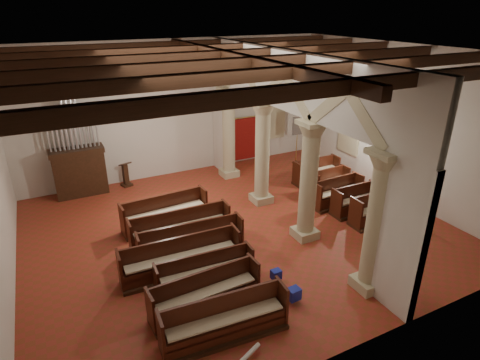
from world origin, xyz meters
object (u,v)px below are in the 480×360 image
object	(u,v)px
processional_banner	(297,147)
aisle_pew_0	(377,213)
nave_pew_0	(225,325)
lectern	(126,176)
pipe_organ	(78,163)

from	to	relation	value
processional_banner	aisle_pew_0	world-z (taller)	processional_banner
nave_pew_0	aisle_pew_0	bearing A→B (deg)	23.09
lectern	nave_pew_0	bearing A→B (deg)	-105.20
lectern	nave_pew_0	xyz separation A→B (m)	(0.18, -9.87, -0.10)
lectern	aisle_pew_0	xyz separation A→B (m)	(7.39, -7.34, -0.09)
lectern	aisle_pew_0	bearing A→B (deg)	-61.06
lectern	processional_banner	size ratio (longest dim) A/B	0.44
lectern	pipe_organ	bearing A→B (deg)	163.45
pipe_organ	aisle_pew_0	size ratio (longest dim) A/B	2.08
lectern	processional_banner	distance (m)	8.26
pipe_organ	nave_pew_0	xyz separation A→B (m)	(1.98, -9.88, -1.00)
pipe_organ	processional_banner	xyz separation A→B (m)	(10.00, -0.98, -0.55)
lectern	nave_pew_0	world-z (taller)	lectern
pipe_organ	lectern	distance (m)	2.02
processional_banner	nave_pew_0	world-z (taller)	processional_banner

